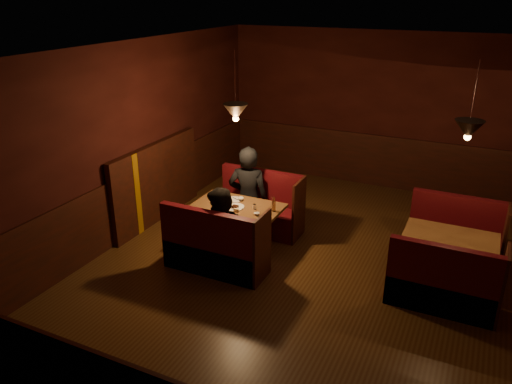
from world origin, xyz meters
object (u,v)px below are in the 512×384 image
at_px(main_table, 238,216).
at_px(main_bench_near, 215,252).
at_px(second_bench_far, 454,239).
at_px(second_table, 449,248).
at_px(second_bench_near, 443,288).
at_px(diner_a, 248,179).
at_px(main_bench_far, 260,211).
at_px(diner_b, 222,219).

bearing_deg(main_table, main_bench_near, -88.78).
bearing_deg(second_bench_far, main_bench_near, -148.01).
height_order(main_table, second_table, main_table).
bearing_deg(second_bench_near, main_table, 173.88).
relative_size(second_table, second_bench_far, 0.90).
bearing_deg(diner_a, second_bench_far, 175.86).
xyz_separation_m(main_bench_far, second_table, (2.84, -0.34, 0.18)).
bearing_deg(second_bench_near, second_table, 92.20).
height_order(main_bench_far, diner_a, diner_a).
bearing_deg(second_table, diner_b, -159.93).
bearing_deg(second_table, main_table, -172.45).
bearing_deg(main_bench_far, main_table, -91.22).
bearing_deg(second_table, diner_a, 175.66).
xyz_separation_m(main_bench_near, second_bench_near, (2.86, 0.41, -0.01)).
bearing_deg(second_bench_far, second_bench_near, -90.00).
xyz_separation_m(second_bench_far, second_bench_near, (0.00, -1.37, 0.00)).
bearing_deg(second_table, main_bench_near, -158.79).
distance_m(main_table, main_bench_far, 0.75).
distance_m(second_bench_far, diner_b, 3.30).
bearing_deg(main_table, second_bench_near, -6.12).
height_order(main_bench_far, second_bench_near, main_bench_far).
distance_m(main_bench_far, main_bench_near, 1.44).
bearing_deg(main_table, diner_b, -81.70).
xyz_separation_m(main_bench_far, second_bench_near, (2.86, -1.03, -0.01)).
height_order(second_table, second_bench_near, second_bench_near).
bearing_deg(diner_b, main_bench_far, 100.86).
bearing_deg(diner_a, second_bench_near, 150.29).
bearing_deg(diner_a, second_table, 162.83).
bearing_deg(main_bench_near, main_table, 91.22).
xyz_separation_m(main_bench_far, main_bench_near, (0.00, -1.44, 0.00)).
relative_size(main_bench_far, diner_b, 0.92).
distance_m(main_bench_far, second_table, 2.86).
relative_size(main_table, diner_a, 0.73).
xyz_separation_m(main_table, diner_b, (0.09, -0.63, 0.24)).
relative_size(main_bench_near, second_bench_far, 1.10).
xyz_separation_m(second_bench_far, diner_a, (-3.01, -0.46, 0.58)).
relative_size(diner_a, diner_b, 1.14).
bearing_deg(diner_b, diner_a, 107.94).
distance_m(diner_a, diner_b, 1.26).
bearing_deg(diner_b, main_table, 105.92).
relative_size(main_bench_far, second_bench_near, 1.10).
xyz_separation_m(second_table, second_bench_far, (0.03, 0.69, -0.19)).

